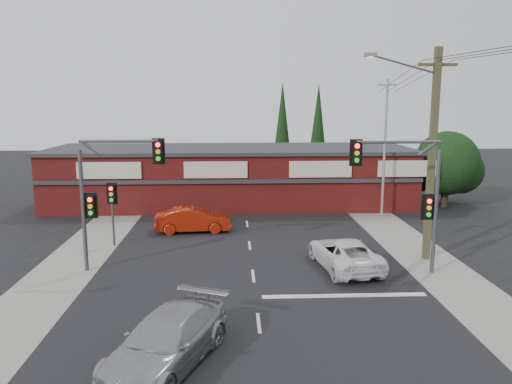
{
  "coord_description": "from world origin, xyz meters",
  "views": [
    {
      "loc": [
        -0.83,
        -19.92,
        7.53
      ],
      "look_at": [
        0.22,
        3.0,
        3.38
      ],
      "focal_mm": 35.0,
      "sensor_mm": 36.0,
      "label": 1
    }
  ],
  "objects_px": {
    "red_sedan": "(193,220)",
    "white_suv": "(344,253)",
    "silver_suv": "(167,340)",
    "utility_pole": "(430,148)",
    "shop_building": "(231,175)"
  },
  "relations": [
    {
      "from": "white_suv",
      "to": "red_sedan",
      "type": "bearing_deg",
      "value": -50.65
    },
    {
      "from": "silver_suv",
      "to": "shop_building",
      "type": "xyz_separation_m",
      "value": [
        1.8,
        23.41,
        1.38
      ]
    },
    {
      "from": "white_suv",
      "to": "silver_suv",
      "type": "distance_m",
      "value": 10.85
    },
    {
      "from": "red_sedan",
      "to": "shop_building",
      "type": "distance_m",
      "value": 8.71
    },
    {
      "from": "red_sedan",
      "to": "white_suv",
      "type": "bearing_deg",
      "value": -136.91
    },
    {
      "from": "white_suv",
      "to": "silver_suv",
      "type": "xyz_separation_m",
      "value": [
        -7.02,
        -8.27,
        0.05
      ]
    },
    {
      "from": "silver_suv",
      "to": "utility_pole",
      "type": "height_order",
      "value": "utility_pole"
    },
    {
      "from": "utility_pole",
      "to": "silver_suv",
      "type": "bearing_deg",
      "value": -139.85
    },
    {
      "from": "red_sedan",
      "to": "utility_pole",
      "type": "distance_m",
      "value": 13.73
    },
    {
      "from": "red_sedan",
      "to": "utility_pole",
      "type": "xyz_separation_m",
      "value": [
        11.58,
        -5.7,
        4.67
      ]
    },
    {
      "from": "silver_suv",
      "to": "utility_pole",
      "type": "xyz_separation_m",
      "value": [
        11.16,
        9.42,
        4.64
      ]
    },
    {
      "from": "white_suv",
      "to": "silver_suv",
      "type": "bearing_deg",
      "value": 41.62
    },
    {
      "from": "silver_suv",
      "to": "utility_pole",
      "type": "bearing_deg",
      "value": 62.94
    },
    {
      "from": "white_suv",
      "to": "utility_pole",
      "type": "height_order",
      "value": "utility_pole"
    },
    {
      "from": "red_sedan",
      "to": "silver_suv",
      "type": "bearing_deg",
      "value": 177.28
    }
  ]
}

